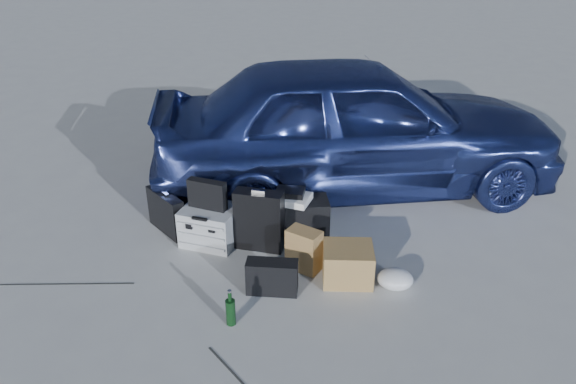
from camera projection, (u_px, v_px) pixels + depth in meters
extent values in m
plane|color=#ACADA8|center=(219.00, 282.00, 4.64)|extent=(60.00, 60.00, 0.00)
imported|color=#324088|center=(355.00, 124.00, 5.92)|extent=(4.57, 3.29, 1.45)
cube|color=#A5A8AB|center=(211.00, 225.00, 5.12)|extent=(0.49, 0.40, 0.35)
cube|color=black|center=(207.00, 194.00, 4.99)|extent=(0.36, 0.12, 0.27)
cube|color=black|center=(166.00, 213.00, 5.28)|extent=(0.49, 0.37, 0.40)
cube|color=black|center=(259.00, 221.00, 4.98)|extent=(0.44, 0.18, 0.56)
cube|color=black|center=(235.00, 191.00, 5.48)|extent=(0.51, 0.28, 0.58)
cube|color=white|center=(234.00, 156.00, 5.28)|extent=(0.27, 0.23, 0.19)
cube|color=black|center=(292.00, 217.00, 5.27)|extent=(0.74, 0.53, 0.34)
cube|color=white|center=(290.00, 198.00, 5.17)|extent=(0.37, 0.29, 0.06)
cube|color=black|center=(290.00, 192.00, 5.15)|extent=(0.28, 0.22, 0.06)
cube|color=olive|center=(304.00, 250.00, 4.73)|extent=(0.32, 0.24, 0.37)
cube|color=olive|center=(348.00, 264.00, 4.61)|extent=(0.48, 0.45, 0.30)
ellipsoid|color=silver|center=(395.00, 279.00, 4.54)|extent=(0.33, 0.29, 0.16)
cube|color=black|center=(272.00, 277.00, 4.46)|extent=(0.43, 0.23, 0.29)
cylinder|color=black|center=(230.00, 308.00, 4.11)|extent=(0.09, 0.09, 0.29)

